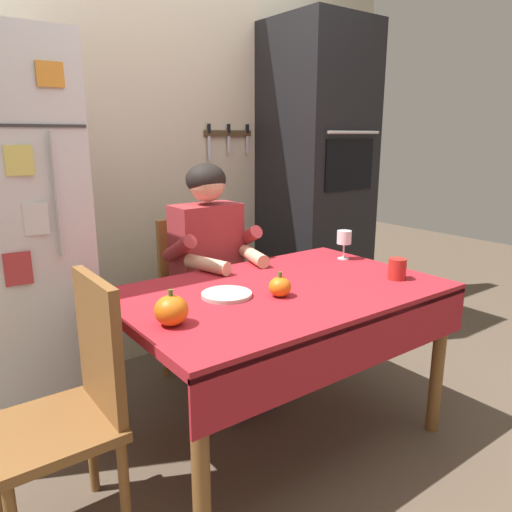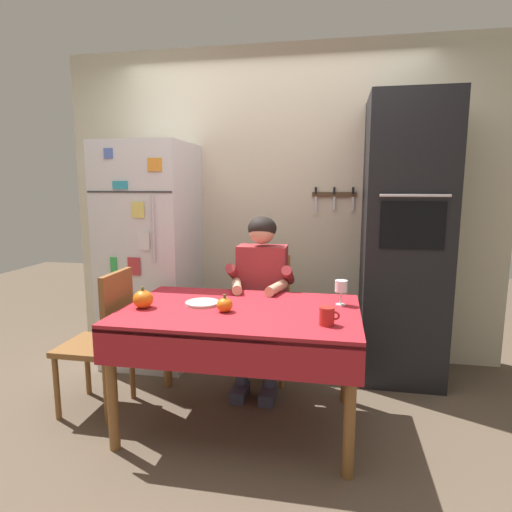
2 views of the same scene
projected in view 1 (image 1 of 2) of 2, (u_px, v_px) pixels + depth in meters
ground_plane at (292, 448)px, 2.21m from camera, size 10.00×10.00×0.00m
back_wall_assembly at (158, 149)px, 2.97m from camera, size 3.70×0.13×2.60m
wall_oven at (316, 185)px, 3.34m from camera, size 0.60×0.64×2.10m
dining_table at (284, 307)px, 2.11m from camera, size 1.40×0.90×0.74m
chair_behind_person at (197, 292)px, 2.77m from camera, size 0.40×0.40×0.93m
seated_person at (214, 261)px, 2.57m from camera, size 0.47×0.55×1.25m
chair_left_side at (74, 401)px, 1.64m from camera, size 0.40×0.40×0.93m
coffee_mug at (397, 269)px, 2.22m from camera, size 0.11×0.08×0.10m
wine_glass at (344, 238)px, 2.56m from camera, size 0.08×0.08×0.15m
pumpkin_large at (280, 287)px, 1.98m from camera, size 0.09×0.09×0.10m
pumpkin_medium at (172, 311)px, 1.68m from camera, size 0.12×0.12×0.13m
serving_tray at (227, 295)px, 1.99m from camera, size 0.21×0.21×0.02m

